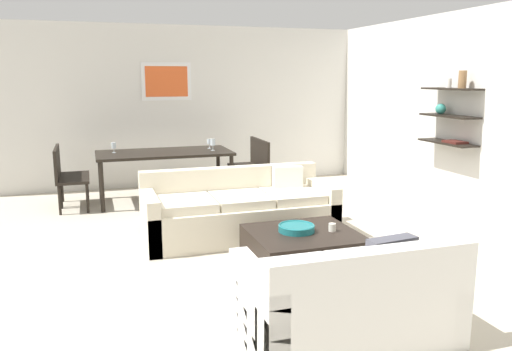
{
  "coord_description": "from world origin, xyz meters",
  "views": [
    {
      "loc": [
        -1.62,
        -5.24,
        1.86
      ],
      "look_at": [
        0.15,
        0.2,
        0.75
      ],
      "focal_mm": 35.91,
      "sensor_mm": 36.0,
      "label": 1
    }
  ],
  "objects_px": {
    "loveseat_white": "(347,300)",
    "decorative_bowl": "(296,228)",
    "dining_table": "(164,156)",
    "wine_glass_right_far": "(209,142)",
    "sofa_beige": "(239,213)",
    "candle_jar": "(332,227)",
    "dining_chair_left_far": "(67,170)",
    "dining_chair_right_near": "(257,165)",
    "wine_glass_left_far": "(114,146)",
    "coffee_table": "(303,251)",
    "dining_chair_left_near": "(66,176)",
    "wine_glass_right_near": "(213,142)",
    "dining_chair_right_far": "(249,161)"
  },
  "relations": [
    {
      "from": "loveseat_white",
      "to": "dining_chair_right_far",
      "type": "bearing_deg",
      "value": 81.06
    },
    {
      "from": "dining_table",
      "to": "dining_chair_right_near",
      "type": "distance_m",
      "value": 1.42
    },
    {
      "from": "coffee_table",
      "to": "wine_glass_right_near",
      "type": "relative_size",
      "value": 5.72
    },
    {
      "from": "dining_chair_left_far",
      "to": "dining_chair_right_near",
      "type": "bearing_deg",
      "value": -8.77
    },
    {
      "from": "dining_chair_right_near",
      "to": "wine_glass_left_far",
      "type": "xyz_separation_m",
      "value": [
        -2.12,
        0.33,
        0.35
      ]
    },
    {
      "from": "sofa_beige",
      "to": "wine_glass_right_far",
      "type": "distance_m",
      "value": 2.26
    },
    {
      "from": "loveseat_white",
      "to": "dining_chair_left_far",
      "type": "xyz_separation_m",
      "value": [
        -2.03,
        4.81,
        0.21
      ]
    },
    {
      "from": "wine_glass_left_far",
      "to": "candle_jar",
      "type": "bearing_deg",
      "value": -61.56
    },
    {
      "from": "wine_glass_left_far",
      "to": "sofa_beige",
      "type": "bearing_deg",
      "value": -59.51
    },
    {
      "from": "decorative_bowl",
      "to": "dining_chair_left_near",
      "type": "bearing_deg",
      "value": 126.3
    },
    {
      "from": "candle_jar",
      "to": "coffee_table",
      "type": "bearing_deg",
      "value": 168.32
    },
    {
      "from": "coffee_table",
      "to": "wine_glass_left_far",
      "type": "xyz_separation_m",
      "value": [
        -1.59,
        3.39,
        0.66
      ]
    },
    {
      "from": "sofa_beige",
      "to": "decorative_bowl",
      "type": "relative_size",
      "value": 6.17
    },
    {
      "from": "sofa_beige",
      "to": "coffee_table",
      "type": "xyz_separation_m",
      "value": [
        0.3,
        -1.2,
        -0.1
      ]
    },
    {
      "from": "dining_table",
      "to": "sofa_beige",
      "type": "bearing_deg",
      "value": -74.66
    },
    {
      "from": "loveseat_white",
      "to": "wine_glass_right_far",
      "type": "bearing_deg",
      "value": 89.01
    },
    {
      "from": "dining_chair_right_near",
      "to": "dining_chair_left_far",
      "type": "bearing_deg",
      "value": 171.23
    },
    {
      "from": "coffee_table",
      "to": "dining_table",
      "type": "height_order",
      "value": "dining_table"
    },
    {
      "from": "dining_table",
      "to": "wine_glass_left_far",
      "type": "height_order",
      "value": "wine_glass_left_far"
    },
    {
      "from": "loveseat_white",
      "to": "dining_chair_right_near",
      "type": "height_order",
      "value": "dining_chair_right_near"
    },
    {
      "from": "candle_jar",
      "to": "wine_glass_left_far",
      "type": "height_order",
      "value": "wine_glass_left_far"
    },
    {
      "from": "dining_chair_left_far",
      "to": "wine_glass_left_far",
      "type": "bearing_deg",
      "value": -8.16
    },
    {
      "from": "sofa_beige",
      "to": "dining_table",
      "type": "distance_m",
      "value": 2.18
    },
    {
      "from": "sofa_beige",
      "to": "wine_glass_right_far",
      "type": "xyz_separation_m",
      "value": [
        0.15,
        2.19,
        0.56
      ]
    },
    {
      "from": "decorative_bowl",
      "to": "dining_chair_right_far",
      "type": "relative_size",
      "value": 0.4
    },
    {
      "from": "loveseat_white",
      "to": "candle_jar",
      "type": "bearing_deg",
      "value": 68.37
    },
    {
      "from": "wine_glass_right_near",
      "to": "decorative_bowl",
      "type": "bearing_deg",
      "value": -88.28
    },
    {
      "from": "decorative_bowl",
      "to": "dining_chair_left_near",
      "type": "distance_m",
      "value": 3.73
    },
    {
      "from": "wine_glass_right_far",
      "to": "wine_glass_left_far",
      "type": "bearing_deg",
      "value": 180.0
    },
    {
      "from": "dining_table",
      "to": "wine_glass_right_far",
      "type": "xyz_separation_m",
      "value": [
        0.72,
        0.12,
        0.17
      ]
    },
    {
      "from": "wine_glass_left_far",
      "to": "wine_glass_right_far",
      "type": "xyz_separation_m",
      "value": [
        1.44,
        0.0,
        0.0
      ]
    },
    {
      "from": "candle_jar",
      "to": "dining_chair_right_near",
      "type": "xyz_separation_m",
      "value": [
        0.25,
        3.11,
        0.09
      ]
    },
    {
      "from": "wine_glass_right_near",
      "to": "dining_table",
      "type": "bearing_deg",
      "value": 170.66
    },
    {
      "from": "loveseat_white",
      "to": "coffee_table",
      "type": "distance_m",
      "value": 1.36
    },
    {
      "from": "sofa_beige",
      "to": "loveseat_white",
      "type": "distance_m",
      "value": 2.53
    },
    {
      "from": "decorative_bowl",
      "to": "wine_glass_left_far",
      "type": "relative_size",
      "value": 2.35
    },
    {
      "from": "decorative_bowl",
      "to": "candle_jar",
      "type": "bearing_deg",
      "value": -17.1
    },
    {
      "from": "dining_chair_right_near",
      "to": "coffee_table",
      "type": "bearing_deg",
      "value": -99.83
    },
    {
      "from": "dining_table",
      "to": "wine_glass_left_far",
      "type": "relative_size",
      "value": 13.05
    },
    {
      "from": "wine_glass_right_far",
      "to": "dining_chair_left_near",
      "type": "bearing_deg",
      "value": -171.03
    },
    {
      "from": "sofa_beige",
      "to": "candle_jar",
      "type": "relative_size",
      "value": 28.11
    },
    {
      "from": "dining_chair_left_near",
      "to": "wine_glass_left_far",
      "type": "distance_m",
      "value": 0.83
    },
    {
      "from": "dining_chair_left_near",
      "to": "sofa_beige",
      "type": "bearing_deg",
      "value": -43.34
    },
    {
      "from": "decorative_bowl",
      "to": "wine_glass_right_far",
      "type": "xyz_separation_m",
      "value": [
        -0.09,
        3.34,
        0.44
      ]
    },
    {
      "from": "sofa_beige",
      "to": "dining_chair_right_near",
      "type": "xyz_separation_m",
      "value": [
        0.83,
        1.85,
        0.21
      ]
    },
    {
      "from": "sofa_beige",
      "to": "wine_glass_right_far",
      "type": "bearing_deg",
      "value": 86.01
    },
    {
      "from": "wine_glass_right_far",
      "to": "wine_glass_right_near",
      "type": "distance_m",
      "value": 0.24
    },
    {
      "from": "decorative_bowl",
      "to": "dining_chair_left_near",
      "type": "relative_size",
      "value": 0.4
    },
    {
      "from": "loveseat_white",
      "to": "wine_glass_right_near",
      "type": "bearing_deg",
      "value": 88.96
    },
    {
      "from": "loveseat_white",
      "to": "decorative_bowl",
      "type": "relative_size",
      "value": 4.15
    }
  ]
}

